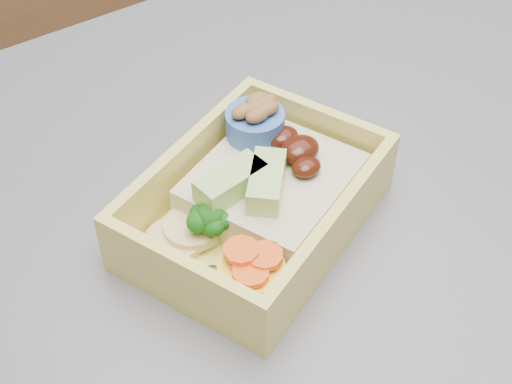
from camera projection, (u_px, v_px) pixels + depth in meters
bento_box at (258, 198)px, 0.44m from camera, size 0.19×0.17×0.06m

